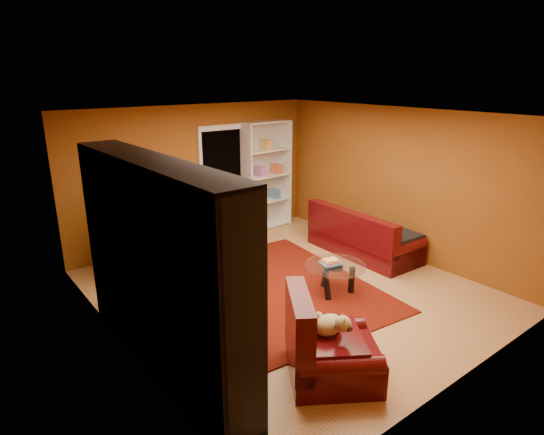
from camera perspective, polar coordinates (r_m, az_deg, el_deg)
floor at (r=6.99m, az=2.03°, el=-9.22°), size 5.00×5.50×0.05m
ceiling at (r=6.26m, az=2.30°, el=12.97°), size 5.00×5.50×0.05m
wall_back at (r=8.75m, az=-9.61°, el=5.30°), size 5.00×0.05×2.60m
wall_left at (r=5.33m, az=-19.22°, el=-3.52°), size 0.05×5.50×2.60m
wall_right at (r=8.30m, az=15.71°, el=4.23°), size 0.05×5.50×2.60m
doorway at (r=9.05m, az=-6.05°, el=4.25°), size 1.06×0.60×2.16m
rug at (r=6.94m, az=-0.52°, el=-9.10°), size 3.21×3.64×0.02m
media_unit at (r=4.92m, az=-13.93°, el=-6.41°), size 0.54×3.07×2.35m
christmas_tree at (r=7.45m, az=-16.00°, el=0.33°), size 1.25×1.25×2.07m
gift_box_teal at (r=7.70m, az=-12.53°, el=-5.58°), size 0.41×0.41×0.31m
gift_box_green at (r=7.47m, az=-10.72°, el=-6.40°), size 0.29×0.29×0.26m
gift_box_red at (r=8.18m, az=-14.75°, el=-4.74°), size 0.23×0.23×0.20m
white_bookshelf at (r=9.43m, az=-0.66°, el=5.26°), size 1.07×0.41×2.28m
armchair at (r=5.05m, az=7.71°, el=-15.36°), size 1.40×1.40×0.79m
dog at (r=4.98m, az=7.10°, el=-13.23°), size 0.47×0.50×0.26m
sofa at (r=8.33m, az=11.54°, el=-1.60°), size 0.99×2.07×0.88m
coffee_table at (r=6.83m, az=7.88°, el=-7.63°), size 1.07×1.07×0.56m
acrylic_chair at (r=6.95m, az=-7.03°, el=-5.39°), size 0.49×0.52×0.86m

